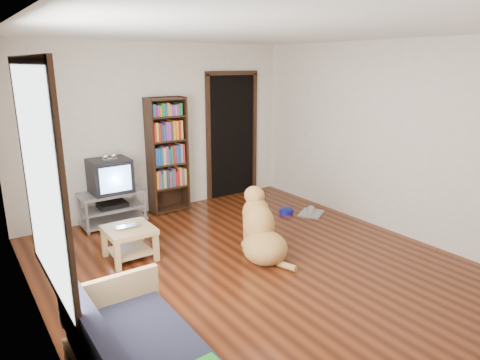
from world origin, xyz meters
TOP-DOWN VIEW (x-y plane):
  - ground at (0.00, 0.00)m, footprint 5.00×5.00m
  - ceiling at (0.00, 0.00)m, footprint 5.00×5.00m
  - wall_back at (0.00, 2.50)m, footprint 4.50×0.00m
  - wall_left at (-2.25, 0.00)m, footprint 0.00×5.00m
  - wall_right at (2.25, 0.00)m, footprint 0.00×5.00m
  - laptop at (-1.11, 0.98)m, footprint 0.30×0.20m
  - dog_bowl at (1.49, 1.15)m, footprint 0.22×0.22m
  - grey_rag at (1.79, 0.90)m, footprint 0.51×0.48m
  - window at (-2.23, -0.50)m, footprint 0.03×1.46m
  - doorway at (1.35, 2.48)m, footprint 1.03×0.05m
  - tv_stand at (-0.90, 2.25)m, footprint 0.90×0.45m
  - crt_tv at (-0.90, 2.27)m, footprint 0.55×0.52m
  - bookshelf at (0.05, 2.34)m, footprint 0.60×0.30m
  - coffee_table at (-1.11, 1.01)m, footprint 0.55×0.55m
  - dog at (0.24, 0.18)m, footprint 0.67×1.05m

SIDE VIEW (x-z plane):
  - ground at x=0.00m, z-range 0.00..0.00m
  - grey_rag at x=1.79m, z-range 0.00..0.03m
  - dog_bowl at x=1.49m, z-range 0.00..0.08m
  - tv_stand at x=-0.90m, z-range 0.02..0.52m
  - coffee_table at x=-1.11m, z-range 0.08..0.48m
  - dog at x=0.24m, z-range -0.12..0.74m
  - laptop at x=-1.11m, z-range 0.40..0.42m
  - crt_tv at x=-0.90m, z-range 0.45..1.03m
  - bookshelf at x=0.05m, z-range 0.10..1.90m
  - doorway at x=1.35m, z-range 0.03..2.21m
  - wall_back at x=0.00m, z-range -0.95..3.55m
  - wall_left at x=-2.25m, z-range -1.20..3.80m
  - wall_right at x=2.25m, z-range -1.20..3.80m
  - window at x=-2.23m, z-range 0.65..2.35m
  - ceiling at x=0.00m, z-range 2.60..2.60m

